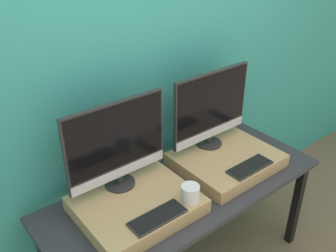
{
  "coord_description": "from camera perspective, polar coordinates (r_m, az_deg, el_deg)",
  "views": [
    {
      "loc": [
        -1.14,
        -0.94,
        2.05
      ],
      "look_at": [
        0.0,
        0.5,
        1.03
      ],
      "focal_mm": 40.0,
      "sensor_mm": 36.0,
      "label": 1
    }
  ],
  "objects": [
    {
      "name": "mug",
      "position": [
        1.93,
        3.42,
        -10.23
      ],
      "size": [
        0.09,
        0.09,
        0.09
      ],
      "color": "white",
      "rests_on": "wooden_riser_left"
    },
    {
      "name": "keyboard_left",
      "position": [
        1.85,
        -1.59,
        -13.7
      ],
      "size": [
        0.29,
        0.11,
        0.01
      ],
      "color": "#2D2D2D",
      "rests_on": "wooden_riser_left"
    },
    {
      "name": "monitor_left",
      "position": [
        1.93,
        -7.78,
        -2.67
      ],
      "size": [
        0.57,
        0.17,
        0.49
      ],
      "color": "#282828",
      "rests_on": "wooden_riser_left"
    },
    {
      "name": "wooden_riser_left",
      "position": [
        2.0,
        -4.82,
        -11.86
      ],
      "size": [
        0.59,
        0.5,
        0.08
      ],
      "color": "tan",
      "rests_on": "workbench"
    },
    {
      "name": "wall_back",
      "position": [
        2.16,
        -4.02,
        8.73
      ],
      "size": [
        8.0,
        0.04,
        2.6
      ],
      "color": "teal",
      "rests_on": "ground_plane"
    },
    {
      "name": "wooden_riser_right",
      "position": [
        2.35,
        8.85,
        -5.09
      ],
      "size": [
        0.59,
        0.5,
        0.08
      ],
      "color": "tan",
      "rests_on": "workbench"
    },
    {
      "name": "monitor_right",
      "position": [
        2.29,
        6.6,
        2.81
      ],
      "size": [
        0.57,
        0.17,
        0.49
      ],
      "color": "#282828",
      "rests_on": "wooden_riser_right"
    },
    {
      "name": "workbench",
      "position": [
        2.22,
        2.66,
        -10.66
      ],
      "size": [
        1.67,
        0.67,
        0.7
      ],
      "color": "#2D2D33",
      "rests_on": "ground_plane"
    },
    {
      "name": "keyboard_right",
      "position": [
        2.23,
        12.36,
        -6.1
      ],
      "size": [
        0.29,
        0.11,
        0.01
      ],
      "color": "#2D2D2D",
      "rests_on": "wooden_riser_right"
    }
  ]
}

